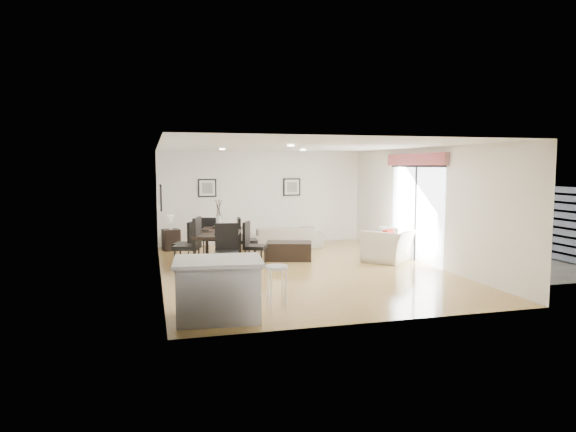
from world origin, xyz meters
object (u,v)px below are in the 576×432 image
object	(u,v)px
armchair	(390,245)
coffee_table	(289,251)
dining_chair_wfar	(188,240)
dining_chair_foot	(211,235)
dining_table	(219,235)
dining_chair_efar	(244,237)
kitchen_island	(218,289)
bar_stool	(277,272)
dining_chair_enear	(251,242)
dining_chair_head	(227,247)
sofa	(282,237)
side_table	(171,240)
dining_chair_wnear	(191,241)

from	to	relation	value
armchair	coffee_table	xyz separation A→B (m)	(-2.29, 0.80, -0.16)
armchair	coffee_table	bearing A→B (deg)	-59.60
armchair	coffee_table	distance (m)	2.43
dining_chair_wfar	dining_chair_foot	xyz separation A→B (m)	(0.64, 0.74, 0.01)
dining_table	armchair	bearing A→B (deg)	6.61
dining_chair_efar	armchair	bearing A→B (deg)	-101.37
dining_chair_wfar	coffee_table	size ratio (longest dim) A/B	0.91
dining_chair_efar	kitchen_island	world-z (taller)	dining_chair_efar
armchair	bar_stool	distance (m)	5.15
dining_table	dining_chair_efar	xyz separation A→B (m)	(0.66, 0.48, -0.13)
armchair	dining_chair_enear	size ratio (longest dim) A/B	1.14
dining_chair_head	dining_chair_foot	xyz separation A→B (m)	(-0.05, 2.34, -0.05)
dining_chair_wfar	sofa	bearing A→B (deg)	145.01
dining_chair_efar	dining_chair_foot	size ratio (longest dim) A/B	1.03
dining_chair_wfar	dining_chair_enear	distance (m)	1.60
dining_chair_efar	dining_chair_enear	bearing A→B (deg)	-173.74
dining_table	dining_chair_efar	distance (m)	0.83
side_table	dining_chair_head	bearing A→B (deg)	-74.70
armchair	dining_chair_enear	world-z (taller)	dining_chair_enear
dining_chair_wnear	dining_chair_wfar	world-z (taller)	dining_chair_wnear
dining_chair_enear	dining_chair_head	distance (m)	0.98
sofa	dining_chair_head	bearing A→B (deg)	51.01
dining_chair_wfar	dining_chair_efar	xyz separation A→B (m)	(1.34, 0.05, 0.03)
dining_chair_efar	dining_chair_foot	bearing A→B (deg)	50.84
armchair	side_table	xyz separation A→B (m)	(-5.00, 3.01, -0.10)
dining_chair_efar	dining_chair_head	distance (m)	1.76
sofa	dining_chair_wnear	xyz separation A→B (m)	(-2.65, -2.40, 0.34)
dining_chair_wfar	side_table	distance (m)	2.06
dining_chair_wnear	side_table	size ratio (longest dim) A/B	2.06
dining_table	coffee_table	distance (m)	1.82
dining_table	kitchen_island	world-z (taller)	kitchen_island
dining_chair_efar	kitchen_island	size ratio (longest dim) A/B	0.74
dining_chair_wfar	dining_table	bearing A→B (deg)	83.57
dining_table	dining_chair_wfar	distance (m)	0.82
dining_table	bar_stool	xyz separation A→B (m)	(0.34, -4.16, -0.05)
sofa	bar_stool	size ratio (longest dim) A/B	2.82
side_table	dining_chair_wnear	bearing A→B (deg)	-83.86
sofa	kitchen_island	bearing A→B (deg)	61.10
sofa	dining_table	bearing A→B (deg)	37.52
sofa	coffee_table	size ratio (longest dim) A/B	1.97
side_table	dining_chair_enear	bearing A→B (deg)	-60.32
dining_chair_efar	dining_chair_head	xyz separation A→B (m)	(-0.65, -1.64, 0.03)
dining_chair_head	coffee_table	world-z (taller)	dining_chair_head
sofa	dining_chair_wnear	bearing A→B (deg)	36.10
dining_table	kitchen_island	distance (m)	4.20
dining_chair_wfar	dining_chair_foot	distance (m)	0.98
kitchen_island	dining_chair_foot	bearing A→B (deg)	90.56
dining_chair_enear	dining_chair_head	xyz separation A→B (m)	(-0.66, -0.73, 0.03)
dining_table	dining_chair_enear	size ratio (longest dim) A/B	2.00
dining_chair_wnear	coffee_table	world-z (taller)	dining_chair_wnear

